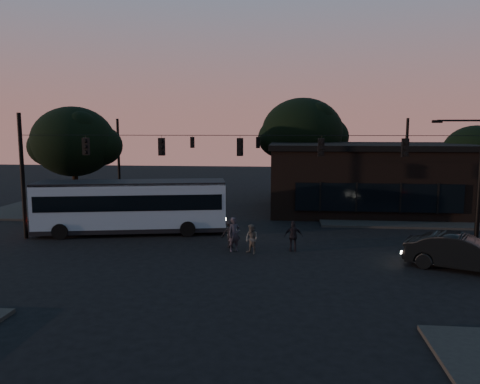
# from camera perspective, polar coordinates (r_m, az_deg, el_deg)

# --- Properties ---
(ground) EXTENTS (120.00, 120.00, 0.00)m
(ground) POSITION_cam_1_polar(r_m,az_deg,el_deg) (23.28, -1.01, -8.66)
(ground) COLOR black
(ground) RESTS_ON ground
(sidewalk_far_right) EXTENTS (14.00, 10.00, 0.15)m
(sidewalk_far_right) POSITION_cam_1_polar(r_m,az_deg,el_deg) (37.92, 19.99, -2.62)
(sidewalk_far_right) COLOR black
(sidewalk_far_right) RESTS_ON ground
(sidewalk_far_left) EXTENTS (14.00, 10.00, 0.15)m
(sidewalk_far_left) POSITION_cam_1_polar(r_m,az_deg,el_deg) (40.36, -18.68, -1.96)
(sidewalk_far_left) COLOR black
(sidewalk_far_left) RESTS_ON ground
(building) EXTENTS (15.40, 10.41, 5.40)m
(building) POSITION_cam_1_polar(r_m,az_deg,el_deg) (38.87, 15.17, 1.74)
(building) COLOR black
(building) RESTS_ON ground
(tree_behind) EXTENTS (7.60, 7.60, 9.43)m
(tree_behind) POSITION_cam_1_polar(r_m,az_deg,el_deg) (44.20, 7.60, 7.15)
(tree_behind) COLOR black
(tree_behind) RESTS_ON ground
(tree_right) EXTENTS (5.20, 5.20, 6.86)m
(tree_right) POSITION_cam_1_polar(r_m,az_deg,el_deg) (43.05, 26.75, 4.31)
(tree_right) COLOR black
(tree_right) RESTS_ON ground
(tree_left) EXTENTS (6.40, 6.40, 8.30)m
(tree_left) POSITION_cam_1_polar(r_m,az_deg,el_deg) (38.94, -19.63, 5.79)
(tree_left) COLOR black
(tree_left) RESTS_ON ground
(signal_rig_near) EXTENTS (26.24, 0.30, 7.50)m
(signal_rig_near) POSITION_cam_1_polar(r_m,az_deg,el_deg) (26.40, 0.00, 3.12)
(signal_rig_near) COLOR black
(signal_rig_near) RESTS_ON ground
(signal_rig_far) EXTENTS (26.24, 0.30, 7.50)m
(signal_rig_far) POSITION_cam_1_polar(r_m,az_deg,el_deg) (42.33, 2.20, 4.50)
(signal_rig_far) COLOR black
(signal_rig_far) RESTS_ON ground
(bus) EXTENTS (12.07, 4.95, 3.32)m
(bus) POSITION_cam_1_polar(r_m,az_deg,el_deg) (30.17, -13.06, -1.46)
(bus) COLOR gray
(bus) RESTS_ON ground
(car) EXTENTS (5.33, 3.66, 1.66)m
(car) POSITION_cam_1_polar(r_m,az_deg,el_deg) (24.34, 25.38, -6.66)
(car) COLOR black
(car) RESTS_ON ground
(pedestrian_a) EXTENTS (0.81, 0.73, 1.85)m
(pedestrian_a) POSITION_cam_1_polar(r_m,az_deg,el_deg) (25.25, -0.71, -5.18)
(pedestrian_a) COLOR #26222B
(pedestrian_a) RESTS_ON ground
(pedestrian_b) EXTENTS (0.97, 0.95, 1.57)m
(pedestrian_b) POSITION_cam_1_polar(r_m,az_deg,el_deg) (24.79, 1.43, -5.76)
(pedestrian_b) COLOR #42403C
(pedestrian_b) RESTS_ON ground
(pedestrian_c) EXTENTS (1.02, 0.51, 1.68)m
(pedestrian_c) POSITION_cam_1_polar(r_m,az_deg,el_deg) (25.40, 6.53, -5.36)
(pedestrian_c) COLOR black
(pedestrian_c) RESTS_ON ground
(pedestrian_d) EXTENTS (1.09, 0.71, 1.60)m
(pedestrian_d) POSITION_cam_1_polar(r_m,az_deg,el_deg) (26.04, -1.16, -5.07)
(pedestrian_d) COLOR black
(pedestrian_d) RESTS_ON ground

